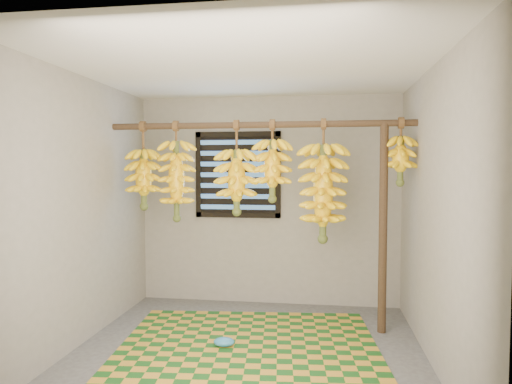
% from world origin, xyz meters
% --- Properties ---
extents(floor, '(3.00, 3.00, 0.01)m').
position_xyz_m(floor, '(0.00, 0.00, -0.01)').
color(floor, '#484848').
rests_on(floor, ground).
extents(ceiling, '(3.00, 3.00, 0.01)m').
position_xyz_m(ceiling, '(0.00, 0.00, 2.40)').
color(ceiling, silver).
rests_on(ceiling, wall_back).
extents(wall_back, '(3.00, 0.01, 2.40)m').
position_xyz_m(wall_back, '(0.00, 1.50, 1.20)').
color(wall_back, gray).
rests_on(wall_back, floor).
extents(wall_left, '(0.01, 3.00, 2.40)m').
position_xyz_m(wall_left, '(-1.50, 0.00, 1.20)').
color(wall_left, gray).
rests_on(wall_left, floor).
extents(wall_right, '(0.01, 3.00, 2.40)m').
position_xyz_m(wall_right, '(1.50, 0.00, 1.20)').
color(wall_right, gray).
rests_on(wall_right, floor).
extents(window, '(1.00, 0.04, 1.00)m').
position_xyz_m(window, '(-0.35, 1.48, 1.50)').
color(window, black).
rests_on(window, wall_back).
extents(hanging_pole, '(3.00, 0.06, 0.06)m').
position_xyz_m(hanging_pole, '(0.00, 0.70, 2.00)').
color(hanging_pole, '#4A3421').
rests_on(hanging_pole, wall_left).
extents(support_post, '(0.08, 0.08, 2.00)m').
position_xyz_m(support_post, '(1.20, 0.70, 1.00)').
color(support_post, '#4A3421').
rests_on(support_post, floor).
extents(woven_mat, '(2.43, 2.02, 0.01)m').
position_xyz_m(woven_mat, '(-0.01, 0.20, 0.01)').
color(woven_mat, '#185117').
rests_on(woven_mat, floor).
extents(plastic_bag, '(0.19, 0.14, 0.08)m').
position_xyz_m(plastic_bag, '(-0.22, 0.12, 0.05)').
color(plastic_bag, teal).
rests_on(plastic_bag, woven_mat).
extents(banana_bunch_a, '(0.34, 0.34, 0.89)m').
position_xyz_m(banana_bunch_a, '(-1.18, 0.70, 1.47)').
color(banana_bunch_a, brown).
rests_on(banana_bunch_a, hanging_pole).
extents(banana_bunch_b, '(0.35, 0.35, 1.00)m').
position_xyz_m(banana_bunch_b, '(-0.83, 0.70, 1.45)').
color(banana_bunch_b, brown).
rests_on(banana_bunch_b, hanging_pole).
extents(banana_bunch_c, '(0.40, 0.40, 0.93)m').
position_xyz_m(banana_bunch_c, '(-0.22, 0.70, 1.44)').
color(banana_bunch_c, brown).
rests_on(banana_bunch_c, hanging_pole).
extents(banana_bunch_d, '(0.36, 0.36, 0.79)m').
position_xyz_m(banana_bunch_d, '(0.14, 0.70, 1.55)').
color(banana_bunch_d, brown).
rests_on(banana_bunch_d, hanging_pole).
extents(banana_bunch_e, '(0.44, 0.44, 1.18)m').
position_xyz_m(banana_bunch_e, '(0.63, 0.70, 1.34)').
color(banana_bunch_e, brown).
rests_on(banana_bunch_e, hanging_pole).
extents(banana_bunch_f, '(0.28, 0.28, 0.63)m').
position_xyz_m(banana_bunch_f, '(1.35, 0.70, 1.65)').
color(banana_bunch_f, brown).
rests_on(banana_bunch_f, hanging_pole).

